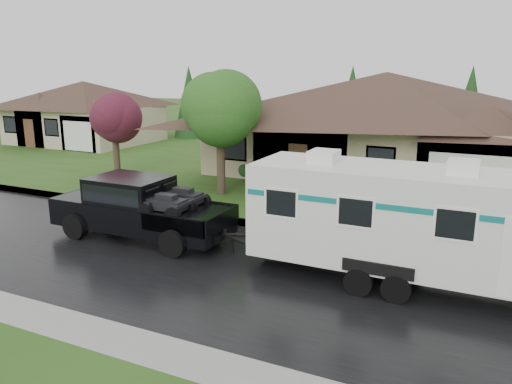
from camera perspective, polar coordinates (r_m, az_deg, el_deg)
ground at (r=17.31m, az=-2.03°, el=-6.16°), size 140.00×140.00×0.00m
road at (r=15.69m, az=-5.43°, el=-8.40°), size 140.00×8.00×0.01m
curb at (r=19.20m, az=1.05°, el=-3.86°), size 140.00×0.50×0.15m
lawn at (r=30.92m, az=10.84°, el=2.78°), size 140.00×26.00×0.15m
house_main at (r=28.83m, az=15.03°, el=8.82°), size 19.44×10.80×6.90m
house_far at (r=42.22m, az=-18.91°, el=9.21°), size 10.80×8.64×5.80m
tree_left_green at (r=23.15m, az=-4.13°, el=9.21°), size 3.39×3.39×5.61m
tree_red at (r=27.95m, az=-15.94°, el=8.28°), size 2.86×2.86×4.74m
shrub_row at (r=24.92m, az=12.00°, el=1.39°), size 13.60×1.00×1.00m
pickup_truck at (r=18.29m, az=-13.34°, el=-1.55°), size 6.62×2.51×2.21m
travel_trailer at (r=14.45m, az=15.07°, el=-2.66°), size 8.16×2.87×3.66m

